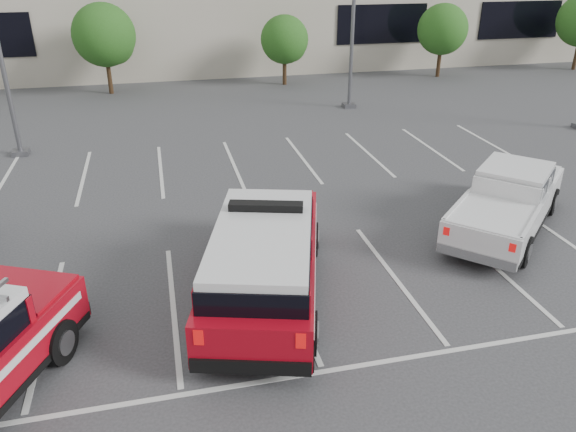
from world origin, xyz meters
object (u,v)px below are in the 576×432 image
tree_mid_right (286,41)px  fire_chief_suv (265,265)px  tree_right (443,31)px  white_pickup (507,206)px  tree_mid_left (106,37)px

tree_mid_right → fire_chief_suv: bearing=-104.4°
tree_right → tree_mid_right: bearing=-180.0°
fire_chief_suv → white_pickup: (7.42, 1.92, -0.19)m
tree_right → fire_chief_suv: (-15.68, -22.15, -1.87)m
tree_mid_right → white_pickup: (1.74, -20.23, -1.79)m
fire_chief_suv → white_pickup: bearing=30.9°
tree_mid_left → white_pickup: tree_mid_left is taller
tree_mid_left → tree_mid_right: size_ratio=1.21×
tree_mid_left → white_pickup: 23.50m
tree_mid_left → white_pickup: size_ratio=0.87×
tree_mid_right → white_pickup: size_ratio=0.72×
tree_mid_right → white_pickup: 20.38m
tree_right → white_pickup: bearing=-112.2°
tree_mid_left → tree_right: tree_mid_left is taller
tree_mid_right → tree_right: size_ratio=0.90×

